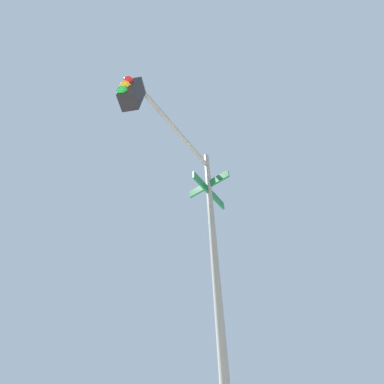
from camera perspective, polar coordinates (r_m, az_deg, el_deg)
traffic_signal_near at (r=4.00m, az=-3.63°, el=3.96°), size 1.68×2.73×6.22m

